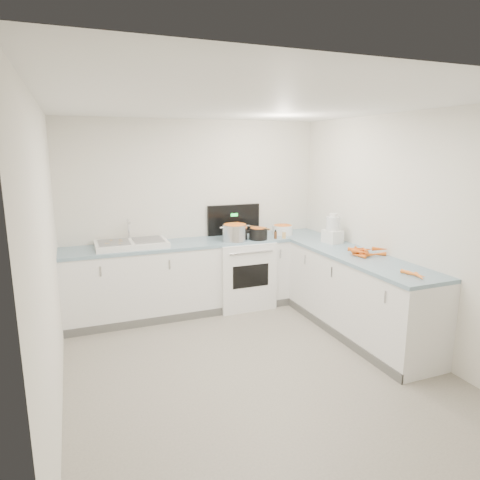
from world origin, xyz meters
name	(u,v)px	position (x,y,z in m)	size (l,w,h in m)	color
floor	(253,367)	(0.00, 0.00, 0.00)	(3.50, 4.00, 0.00)	gray
ceiling	(254,104)	(0.00, 0.00, 2.50)	(3.50, 4.00, 0.00)	silver
wall_back	(195,214)	(0.00, 2.00, 1.25)	(3.50, 2.50, 0.00)	silver
wall_front	(410,325)	(0.00, -2.00, 1.25)	(3.50, 2.50, 0.00)	silver
wall_left	(49,262)	(-1.75, 0.00, 1.25)	(4.00, 2.50, 0.00)	silver
wall_right	(402,231)	(1.75, 0.00, 1.25)	(4.00, 2.50, 0.00)	silver
counter_back	(202,276)	(0.00, 1.70, 0.47)	(3.50, 0.62, 0.94)	white
counter_right	(358,295)	(1.45, 0.30, 0.47)	(0.62, 2.20, 0.94)	white
stove	(241,271)	(0.55, 1.69, 0.47)	(0.76, 0.65, 1.36)	white
sink	(131,244)	(-0.90, 1.70, 0.98)	(0.86, 0.52, 0.31)	white
steel_pot	(235,233)	(0.41, 1.56, 1.04)	(0.32, 0.32, 0.24)	silver
black_pot	(258,234)	(0.73, 1.53, 1.01)	(0.24, 0.24, 0.17)	black
wooden_spoon	(258,227)	(0.73, 1.53, 1.10)	(0.02, 0.02, 0.40)	#AD7A47
mixing_bowl	(283,230)	(1.19, 1.71, 1.01)	(0.29, 0.29, 0.13)	white
extract_bottle	(276,235)	(0.96, 1.48, 0.99)	(0.04, 0.04, 0.10)	#593319
spice_jar	(284,235)	(1.08, 1.46, 0.98)	(0.05, 0.05, 0.09)	#E5B266
food_processor	(333,230)	(1.53, 0.99, 1.10)	(0.22, 0.25, 0.38)	white
carrot_pile	(363,252)	(1.50, 0.32, 0.98)	(0.44, 0.42, 0.09)	orange
peeled_carrots	(415,275)	(1.42, -0.57, 0.96)	(0.10, 0.30, 0.04)	orange
peelings	(115,241)	(-1.09, 1.72, 1.02)	(0.22, 0.27, 0.01)	tan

